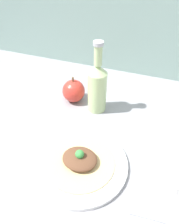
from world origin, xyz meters
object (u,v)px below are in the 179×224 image
(apple, at_px, (74,91))
(plate, at_px, (80,163))
(cider_bottle, at_px, (97,86))
(dipping_bowl, at_px, (173,175))
(plated_food, at_px, (80,160))

(apple, bearing_deg, plate, -63.73)
(plate, bearing_deg, apple, 116.27)
(cider_bottle, relative_size, dipping_bowl, 2.57)
(apple, bearing_deg, cider_bottle, -10.95)
(apple, xyz_separation_m, dipping_bowl, (0.39, -0.24, -0.03))
(plated_food, distance_m, apple, 0.32)
(plated_food, relative_size, cider_bottle, 0.76)
(plated_food, relative_size, apple, 1.93)
(dipping_bowl, bearing_deg, apple, 148.78)
(cider_bottle, distance_m, dipping_bowl, 0.37)
(plate, xyz_separation_m, plated_food, (-0.00, 0.00, 0.02))
(plate, distance_m, plated_food, 0.02)
(dipping_bowl, bearing_deg, cider_bottle, 143.12)
(plated_food, height_order, cider_bottle, cider_bottle)
(cider_bottle, xyz_separation_m, apple, (-0.10, 0.02, -0.06))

